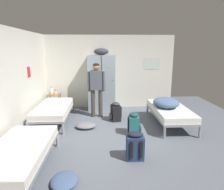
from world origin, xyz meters
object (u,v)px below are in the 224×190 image
bed_left_front (19,152)px  water_bottle (52,90)px  locker_bank (102,82)px  backpack_navy (135,146)px  shelf_unit (54,100)px  bedding_heap (166,102)px  lotion_bottle (56,92)px  clothes_pile_grey (86,126)px  bed_right (170,111)px  bed_left_rear (54,109)px  backpack_black (115,112)px  clothes_pile_denim (64,180)px  backpack_teal (134,124)px  person_traveler (96,85)px

bed_left_front → water_bottle: bearing=95.2°
locker_bank → backpack_navy: size_ratio=3.76×
shelf_unit → bedding_heap: 3.69m
lotion_bottle → bedding_heap: bearing=-23.3°
bed_left_front → backpack_navy: bearing=10.5°
bedding_heap → clothes_pile_grey: bedding_heap is taller
clothes_pile_grey → bed_right: bearing=4.5°
shelf_unit → bedding_heap: bearing=-23.4°
bed_left_rear → bed_right: (3.24, -0.34, 0.00)m
locker_bank → bed_left_front: locker_bank is taller
backpack_black → bed_right: bearing=-13.5°
lotion_bottle → bed_left_rear: bearing=-80.8°
clothes_pile_denim → bed_right: bearing=45.1°
shelf_unit → bed_right: 3.79m
backpack_black → backpack_teal: bearing=-67.6°
shelf_unit → water_bottle: 0.34m
locker_bank → bedding_heap: locker_bank is taller
backpack_teal → locker_bank: bearing=110.7°
backpack_teal → lotion_bottle: bearing=138.4°
bed_left_rear → clothes_pile_grey: size_ratio=3.59×
water_bottle → bed_left_front: bearing=-84.8°
clothes_pile_denim → person_traveler: bearing=82.5°
backpack_navy → clothes_pile_denim: (-1.21, -0.69, -0.20)m
bedding_heap → water_bottle: water_bottle is taller
clothes_pile_denim → bed_left_rear: bearing=105.7°
backpack_navy → bed_left_rear: bearing=133.4°
bed_left_rear → water_bottle: (-0.33, 1.17, 0.30)m
lotion_bottle → clothes_pile_grey: bearing=-55.6°
locker_bank → backpack_teal: bearing=-69.3°
backpack_teal → bed_left_rear: bearing=155.9°
bed_left_front → bedding_heap: 3.81m
bed_right → lotion_bottle: (-3.42, 1.45, 0.26)m
clothes_pile_denim → bed_left_front: bearing=157.5°
person_traveler → backpack_black: person_traveler is taller
backpack_teal → water_bottle: bearing=139.4°
lotion_bottle → water_bottle: bearing=158.2°
backpack_navy → clothes_pile_denim: bearing=-150.2°
person_traveler → lotion_bottle: bearing=152.7°
locker_bank → bed_right: size_ratio=1.09×
clothes_pile_grey → bed_left_rear: bearing=150.8°
bedding_heap → lotion_bottle: size_ratio=5.21×
bed_left_rear → bedding_heap: bedding_heap is taller
backpack_black → clothes_pile_grey: 1.00m
bed_right → clothes_pile_grey: bearing=-175.5°
bed_left_rear → water_bottle: size_ratio=7.93×
bed_left_rear → bed_left_front: same height
bed_right → lotion_bottle: lotion_bottle is taller
bed_left_front → clothes_pile_grey: bed_left_front is taller
water_bottle → clothes_pile_denim: (1.12, -3.97, -0.62)m
person_traveler → backpack_teal: (0.95, -1.36, -0.73)m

